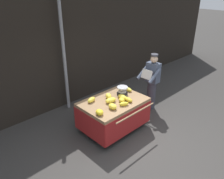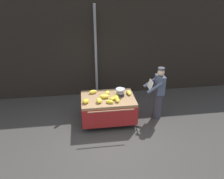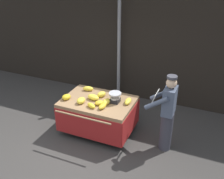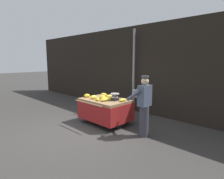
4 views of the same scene
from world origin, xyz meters
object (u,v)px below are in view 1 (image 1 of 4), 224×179
(banana_bunch_3, at_px, (128,100))
(banana_bunch_9, at_px, (111,100))
(banana_bunch_7, at_px, (122,100))
(banana_bunch_2, at_px, (122,97))
(banana_bunch_4, at_px, (108,96))
(weighing_scale, at_px, (122,91))
(banana_bunch_1, at_px, (113,106))
(banana_bunch_0, at_px, (99,112))
(banana_bunch_8, at_px, (128,89))
(banana_cart, at_px, (113,108))
(banana_bunch_6, at_px, (91,100))
(street_pole, at_px, (64,55))
(banana_bunch_5, at_px, (124,104))
(vendor_person, at_px, (152,82))

(banana_bunch_3, height_order, banana_bunch_9, banana_bunch_9)
(banana_bunch_7, height_order, banana_bunch_9, banana_bunch_9)
(banana_bunch_2, relative_size, banana_bunch_4, 1.18)
(weighing_scale, height_order, banana_bunch_1, weighing_scale)
(banana_bunch_0, relative_size, banana_bunch_8, 0.75)
(banana_cart, distance_m, banana_bunch_2, 0.37)
(banana_bunch_6, distance_m, banana_bunch_8, 1.12)
(banana_bunch_2, relative_size, banana_bunch_7, 1.28)
(banana_bunch_1, xyz_separation_m, banana_bunch_9, (0.18, 0.25, -0.00))
(street_pole, height_order, banana_bunch_5, street_pole)
(banana_cart, bearing_deg, banana_bunch_3, -48.86)
(banana_bunch_6, bearing_deg, banana_bunch_2, -31.66)
(banana_bunch_6, height_order, vendor_person, vendor_person)
(street_pole, bearing_deg, banana_cart, -83.34)
(banana_bunch_5, distance_m, banana_bunch_6, 0.82)
(banana_bunch_2, distance_m, banana_bunch_4, 0.35)
(banana_bunch_3, distance_m, banana_bunch_4, 0.52)
(banana_cart, xyz_separation_m, weighing_scale, (0.39, 0.07, 0.34))
(weighing_scale, relative_size, banana_bunch_3, 1.10)
(weighing_scale, height_order, banana_bunch_0, weighing_scale)
(street_pole, xyz_separation_m, banana_bunch_5, (0.22, -2.12, -0.78))
(banana_bunch_1, relative_size, banana_bunch_2, 0.89)
(banana_bunch_6, height_order, banana_bunch_9, banana_bunch_9)
(banana_bunch_2, bearing_deg, banana_bunch_0, -169.33)
(vendor_person, bearing_deg, banana_bunch_5, -167.48)
(banana_bunch_3, xyz_separation_m, banana_bunch_6, (-0.67, 0.61, 0.01))
(street_pole, height_order, banana_bunch_2, street_pole)
(banana_bunch_4, bearing_deg, banana_bunch_0, -147.44)
(banana_bunch_7, relative_size, vendor_person, 0.12)
(street_pole, relative_size, banana_bunch_8, 11.80)
(banana_bunch_8, bearing_deg, banana_bunch_3, -135.70)
(street_pole, distance_m, banana_bunch_4, 1.78)
(banana_cart, relative_size, banana_bunch_8, 5.74)
(banana_bunch_3, xyz_separation_m, banana_bunch_4, (-0.24, 0.46, 0.01))
(banana_bunch_4, relative_size, banana_bunch_8, 0.77)
(weighing_scale, bearing_deg, banana_bunch_2, -136.08)
(street_pole, height_order, banana_bunch_8, street_pole)
(banana_bunch_6, bearing_deg, banana_bunch_3, -42.45)
(banana_bunch_3, bearing_deg, banana_bunch_7, 141.12)
(banana_bunch_6, height_order, banana_bunch_8, banana_bunch_6)
(banana_bunch_0, relative_size, banana_bunch_4, 0.97)
(banana_bunch_3, bearing_deg, banana_bunch_1, 178.74)
(banana_bunch_8, distance_m, banana_bunch_9, 0.79)
(banana_bunch_4, height_order, banana_bunch_6, banana_bunch_4)
(banana_bunch_7, xyz_separation_m, banana_bunch_9, (-0.23, 0.16, 0.01))
(banana_bunch_9, bearing_deg, banana_bunch_6, 132.26)
(banana_bunch_1, bearing_deg, banana_bunch_5, -15.66)
(street_pole, relative_size, banana_bunch_4, 15.37)
(banana_bunch_0, distance_m, banana_bunch_4, 0.80)
(banana_bunch_3, xyz_separation_m, banana_bunch_8, (0.43, 0.42, -0.00))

